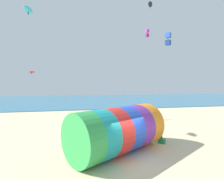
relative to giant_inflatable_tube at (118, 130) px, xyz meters
name	(u,v)px	position (x,y,z in m)	size (l,w,h in m)	color
ground_plane	(128,158)	(0.42, -1.01, -1.56)	(120.00, 120.00, 0.00)	beige
sea	(88,100)	(0.42, 39.71, -1.51)	(120.00, 40.00, 0.10)	teal
giant_inflatable_tube	(118,130)	(0.00, 0.00, 0.00)	(7.40, 6.21, 3.12)	green
kite_handler	(161,131)	(4.07, 1.77, -0.75)	(0.41, 0.41, 1.61)	black
kite_blue_box	(168,39)	(5.48, 3.31, 7.27)	(0.59, 0.59, 1.19)	blue
kite_black_parafoil	(150,4)	(3.25, 2.24, 9.72)	(0.78, 0.98, 0.49)	black
kite_cyan_parafoil	(28,9)	(-7.04, 5.78, 9.92)	(0.93, 1.42, 0.73)	#2DB2C6
kite_magenta_box	(147,33)	(7.05, 11.99, 10.32)	(0.44, 0.44, 1.09)	#D1339E
kite_red_parafoil	(32,72)	(-8.91, 14.39, 4.78)	(0.81, 0.38, 0.44)	red
bystander_near_water	(117,120)	(1.46, 6.81, -0.78)	(0.25, 0.38, 1.56)	#726651
bystander_mid_beach	(155,113)	(7.26, 9.65, -0.66)	(0.40, 0.30, 1.75)	#383D56
cooler_box	(162,141)	(3.88, 1.23, -1.38)	(0.52, 0.36, 0.36)	#268C4C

